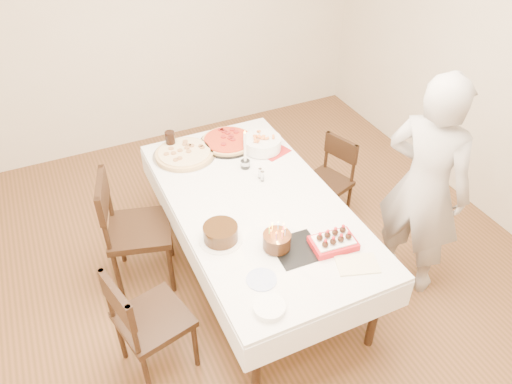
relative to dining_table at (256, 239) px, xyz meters
name	(u,v)px	position (x,y,z in m)	size (l,w,h in m)	color
floor	(262,283)	(0.00, -0.12, -0.38)	(5.00, 5.00, 0.00)	brown
wall_back	(154,16)	(0.00, 2.38, 0.98)	(4.50, 0.04, 2.70)	beige
dining_table	(256,239)	(0.00, 0.00, 0.00)	(1.14, 2.14, 0.75)	white
chair_right_savory	(326,183)	(0.84, 0.36, 0.02)	(0.40, 0.40, 0.79)	black
chair_left_savory	(140,230)	(-0.80, 0.35, 0.12)	(0.50, 0.50, 0.99)	black
chair_left_dessert	(153,319)	(-0.93, -0.45, 0.07)	(0.46, 0.46, 0.90)	black
person	(425,188)	(1.07, -0.51, 0.51)	(0.64, 0.42, 1.77)	#ABA5A1
pizza_white	(184,154)	(-0.28, 0.78, 0.40)	(0.52, 0.52, 0.04)	beige
pizza_pepperoni	(228,141)	(0.11, 0.81, 0.40)	(0.48, 0.48, 0.04)	red
red_placemat	(272,151)	(0.40, 0.55, 0.38)	(0.23, 0.23, 0.01)	#B21E1E
pasta_bowl	(262,143)	(0.34, 0.60, 0.43)	(0.31, 0.31, 0.10)	white
taper_candle	(245,149)	(0.10, 0.42, 0.55)	(0.07, 0.07, 0.35)	white
shaker_pair	(262,176)	(0.15, 0.21, 0.42)	(0.07, 0.07, 0.09)	white
cola_glass	(170,140)	(-0.34, 0.95, 0.45)	(0.08, 0.08, 0.15)	black
layer_cake	(221,233)	(-0.38, -0.26, 0.43)	(0.29, 0.29, 0.12)	black
cake_board	(297,249)	(0.03, -0.55, 0.38)	(0.29, 0.29, 0.01)	black
birthday_cake	(277,237)	(-0.08, -0.48, 0.47)	(0.18, 0.18, 0.17)	#341B0E
strawberry_box	(333,242)	(0.26, -0.62, 0.41)	(0.29, 0.19, 0.07)	#A7131A
box_lid	(357,265)	(0.31, -0.83, 0.38)	(0.26, 0.17, 0.02)	beige
plate_stack	(269,308)	(-0.34, -0.91, 0.39)	(0.19, 0.19, 0.04)	white
china_plate	(262,279)	(-0.28, -0.69, 0.38)	(0.19, 0.19, 0.01)	white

